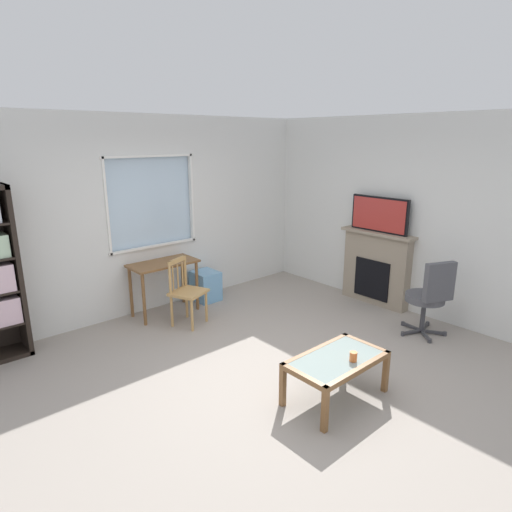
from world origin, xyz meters
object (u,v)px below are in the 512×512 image
object	(u,v)px
fireplace	(376,267)
tv	(379,214)
plastic_drawer_unit	(206,286)
wooden_chair	(186,291)
office_chair	(430,294)
sippy_cup	(353,357)
desk_under_window	(164,271)
coffee_table	(336,364)

from	to	relation	value
fireplace	tv	world-z (taller)	tv
plastic_drawer_unit	fireplace	bearing A→B (deg)	-44.12
wooden_chair	plastic_drawer_unit	xyz separation A→B (m)	(0.70, 0.57, -0.24)
office_chair	wooden_chair	bearing A→B (deg)	131.55
fireplace	sippy_cup	xyz separation A→B (m)	(-2.38, -1.34, -0.08)
desk_under_window	wooden_chair	bearing A→B (deg)	-86.50
plastic_drawer_unit	office_chair	xyz separation A→B (m)	(1.36, -2.89, 0.33)
tv	plastic_drawer_unit	bearing A→B (deg)	135.60
wooden_chair	sippy_cup	world-z (taller)	wooden_chair
plastic_drawer_unit	coffee_table	xyz separation A→B (m)	(-0.59, -2.98, 0.14)
desk_under_window	wooden_chair	xyz separation A→B (m)	(0.03, -0.52, -0.16)
sippy_cup	office_chair	bearing A→B (deg)	7.14
fireplace	coffee_table	distance (m)	2.72
desk_under_window	coffee_table	size ratio (longest dim) A/B	0.97
desk_under_window	sippy_cup	world-z (taller)	desk_under_window
sippy_cup	coffee_table	bearing A→B (deg)	112.83
coffee_table	sippy_cup	distance (m)	0.19
fireplace	sippy_cup	size ratio (longest dim) A/B	12.70
office_chair	sippy_cup	world-z (taller)	office_chair
office_chair	tv	bearing A→B (deg)	66.81
plastic_drawer_unit	fireplace	distance (m)	2.59
office_chair	sippy_cup	xyz separation A→B (m)	(-1.89, -0.24, -0.08)
plastic_drawer_unit	office_chair	distance (m)	3.21
plastic_drawer_unit	coffee_table	size ratio (longest dim) A/B	0.47
fireplace	sippy_cup	distance (m)	2.73
desk_under_window	tv	bearing A→B (deg)	-34.19
fireplace	coffee_table	xyz separation A→B (m)	(-2.44, -1.19, -0.19)
desk_under_window	coffee_table	world-z (taller)	desk_under_window
desk_under_window	fireplace	size ratio (longest dim) A/B	0.82
wooden_chair	plastic_drawer_unit	size ratio (longest dim) A/B	1.99
tv	office_chair	bearing A→B (deg)	-113.19
sippy_cup	desk_under_window	bearing A→B (deg)	93.76
sippy_cup	fireplace	bearing A→B (deg)	29.34
plastic_drawer_unit	sippy_cup	distance (m)	3.18
desk_under_window	coffee_table	distance (m)	2.95
fireplace	coffee_table	size ratio (longest dim) A/B	1.18
tv	office_chair	size ratio (longest dim) A/B	0.91
wooden_chair	tv	world-z (taller)	tv
desk_under_window	plastic_drawer_unit	size ratio (longest dim) A/B	2.07
wooden_chair	tv	xyz separation A→B (m)	(2.53, -1.22, 0.89)
desk_under_window	office_chair	size ratio (longest dim) A/B	0.94
coffee_table	sippy_cup	bearing A→B (deg)	-67.17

